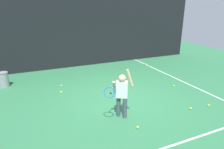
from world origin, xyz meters
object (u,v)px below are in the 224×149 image
object	(u,v)px
tennis_ball_4	(174,86)
tennis_ball_6	(209,105)
ball_hopper	(3,79)
tennis_player	(121,92)
tennis_ball_0	(191,108)
tennis_ball_7	(146,64)
tennis_ball_1	(138,127)
tennis_ball_3	(61,86)
tennis_ball_5	(132,86)
tennis_ball_2	(61,92)

from	to	relation	value
tennis_ball_4	tennis_ball_6	distance (m)	1.66
ball_hopper	tennis_ball_4	distance (m)	6.35
tennis_player	tennis_ball_0	size ratio (longest dim) A/B	20.46
tennis_ball_7	tennis_ball_1	bearing A→B (deg)	-124.92
tennis_ball_1	tennis_ball_7	xyz separation A→B (m)	(3.29, 4.71, 0.00)
tennis_ball_0	tennis_ball_7	xyz separation A→B (m)	(1.38, 4.50, 0.00)
tennis_ball_3	tennis_ball_5	xyz separation A→B (m)	(2.41, -1.11, 0.00)
tennis_ball_3	tennis_ball_6	bearing A→B (deg)	-41.90
tennis_ball_5	tennis_ball_4	bearing A→B (deg)	-22.86
tennis_player	tennis_ball_3	xyz separation A→B (m)	(-1.09, 2.84, -0.69)
tennis_player	tennis_ball_6	size ratio (longest dim) A/B	20.46
tennis_ball_3	tennis_player	bearing A→B (deg)	-68.97
ball_hopper	tennis_ball_6	bearing A→B (deg)	-36.65
tennis_ball_2	tennis_ball_5	world-z (taller)	same
ball_hopper	tennis_ball_2	xyz separation A→B (m)	(1.83, -1.44, -0.26)
tennis_ball_0	tennis_ball_4	distance (m)	1.74
tennis_ball_1	tennis_ball_2	bearing A→B (deg)	114.36
ball_hopper	tennis_ball_5	xyz separation A→B (m)	(4.35, -1.97, -0.26)
tennis_player	tennis_ball_4	xyz separation A→B (m)	(2.77, 1.12, -0.69)
tennis_ball_3	tennis_ball_4	bearing A→B (deg)	-24.00
tennis_ball_0	tennis_ball_1	distance (m)	1.92
tennis_ball_5	tennis_ball_6	size ratio (longest dim) A/B	1.00
tennis_ball_2	tennis_ball_3	world-z (taller)	same
tennis_ball_5	tennis_ball_1	bearing A→B (deg)	-116.55
tennis_ball_6	tennis_ball_2	bearing A→B (deg)	144.13
tennis_ball_5	tennis_ball_6	distance (m)	2.65
tennis_ball_2	tennis_ball_5	xyz separation A→B (m)	(2.52, -0.53, 0.00)
tennis_player	tennis_ball_3	world-z (taller)	tennis_player
tennis_ball_0	tennis_ball_2	size ratio (longest dim) A/B	1.00
tennis_player	tennis_ball_5	xyz separation A→B (m)	(1.32, 1.73, -0.69)
tennis_ball_2	tennis_ball_1	bearing A→B (deg)	-65.64
tennis_ball_2	tennis_ball_3	size ratio (longest dim) A/B	1.00
tennis_ball_3	tennis_ball_4	size ratio (longest dim) A/B	1.00
tennis_ball_0	tennis_ball_5	xyz separation A→B (m)	(-0.71, 2.19, 0.00)
ball_hopper	tennis_ball_3	bearing A→B (deg)	-24.05
tennis_player	tennis_ball_7	world-z (taller)	tennis_player
tennis_ball_4	tennis_ball_2	bearing A→B (deg)	163.97
tennis_ball_1	tennis_ball_4	world-z (taller)	same
tennis_ball_0	tennis_ball_2	world-z (taller)	same
tennis_ball_6	tennis_ball_4	bearing A→B (deg)	86.80
tennis_ball_1	tennis_ball_7	world-z (taller)	same
tennis_ball_1	tennis_ball_3	xyz separation A→B (m)	(-1.21, 3.50, 0.00)
tennis_ball_5	tennis_ball_7	world-z (taller)	same
tennis_ball_2	tennis_ball_5	distance (m)	2.57
tennis_ball_3	tennis_ball_5	bearing A→B (deg)	-24.67
tennis_ball_5	tennis_ball_6	bearing A→B (deg)	-59.18
tennis_ball_1	tennis_ball_3	bearing A→B (deg)	109.15
tennis_ball_0	tennis_ball_6	xyz separation A→B (m)	(0.64, -0.08, 0.00)
tennis_ball_1	tennis_ball_6	xyz separation A→B (m)	(2.55, 0.12, 0.00)
tennis_ball_7	tennis_player	bearing A→B (deg)	-130.14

